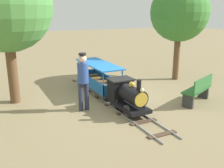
{
  "coord_description": "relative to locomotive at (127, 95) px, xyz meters",
  "views": [
    {
      "loc": [
        3.33,
        6.96,
        2.68
      ],
      "look_at": [
        0.0,
        0.25,
        0.55
      ],
      "focal_mm": 41.04,
      "sensor_mm": 36.0,
      "label": 1
    }
  ],
  "objects": [
    {
      "name": "ground_plane",
      "position": [
        0.0,
        -1.17,
        -0.48
      ],
      "size": [
        60.0,
        60.0,
        0.0
      ],
      "primitive_type": "plane",
      "color": "#8C7A56"
    },
    {
      "name": "track",
      "position": [
        0.0,
        -1.03,
        -0.47
      ],
      "size": [
        0.74,
        6.05,
        0.04
      ],
      "color": "gray",
      "rests_on": "ground_plane"
    },
    {
      "name": "locomotive",
      "position": [
        0.0,
        0.0,
        0.0
      ],
      "size": [
        0.7,
        1.45,
        1.0
      ],
      "color": "black",
      "rests_on": "ground_plane"
    },
    {
      "name": "passenger_car",
      "position": [
        0.0,
        -1.93,
        -0.06
      ],
      "size": [
        0.8,
        2.35,
        0.97
      ],
      "color": "#3F3F3F",
      "rests_on": "ground_plane"
    },
    {
      "name": "conductor_person",
      "position": [
        1.04,
        -0.6,
        0.47
      ],
      "size": [
        0.3,
        0.3,
        1.62
      ],
      "color": "#282D47",
      "rests_on": "ground_plane"
    },
    {
      "name": "park_bench",
      "position": [
        -2.24,
        0.39,
        -0.07
      ],
      "size": [
        1.35,
        0.88,
        0.82
      ],
      "color": "#2D6B33",
      "rests_on": "ground_plane"
    },
    {
      "name": "oak_tree_near",
      "position": [
        -3.51,
        -2.17,
        2.15
      ],
      "size": [
        2.25,
        2.25,
        3.78
      ],
      "color": "brown",
      "rests_on": "ground_plane"
    },
    {
      "name": "oak_tree_far",
      "position": [
        2.69,
        -2.15,
        2.34
      ],
      "size": [
        2.6,
        2.6,
        4.14
      ],
      "color": "brown",
      "rests_on": "ground_plane"
    }
  ]
}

